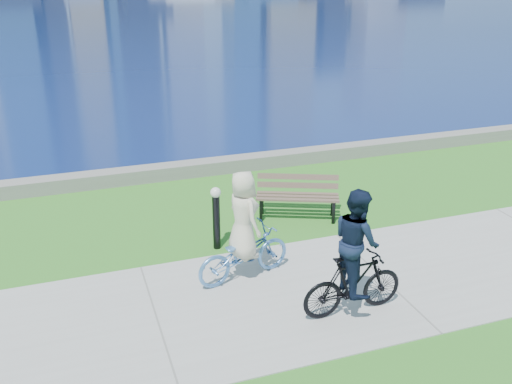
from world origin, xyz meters
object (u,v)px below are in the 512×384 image
park_bench (298,193)px  bollard_lamp (216,214)px  cyclist_woman (243,240)px  cyclist_man (355,263)px

park_bench → bollard_lamp: (-2.05, -0.84, 0.17)m
cyclist_woman → park_bench: bearing=-55.6°
bollard_lamp → cyclist_man: size_ratio=0.60×
bollard_lamp → cyclist_man: 3.19m
park_bench → cyclist_woman: cyclist_woman is taller
bollard_lamp → cyclist_woman: (0.14, -1.26, 0.03)m
cyclist_woman → cyclist_man: bearing=-154.1°
park_bench → cyclist_woman: 2.85m
park_bench → cyclist_man: (-0.62, -3.69, 0.35)m
bollard_lamp → cyclist_woman: size_ratio=0.64×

